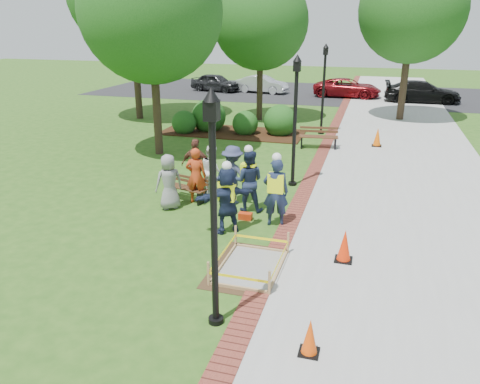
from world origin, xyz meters
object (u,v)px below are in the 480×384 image
(bench_near, at_px, (187,193))
(lamp_near, at_px, (213,196))
(hivis_worker_c, at_px, (248,179))
(hivis_worker_b, at_px, (276,190))
(hivis_worker_a, at_px, (227,197))
(wet_concrete_pad, at_px, (251,259))
(cone_front, at_px, (310,337))

(bench_near, height_order, lamp_near, lamp_near)
(lamp_near, distance_m, hivis_worker_c, 5.66)
(hivis_worker_b, bearing_deg, bench_near, 160.57)
(bench_near, height_order, hivis_worker_a, hivis_worker_a)
(wet_concrete_pad, bearing_deg, hivis_worker_a, 122.23)
(cone_front, height_order, hivis_worker_b, hivis_worker_b)
(cone_front, bearing_deg, lamp_near, 167.27)
(cone_front, bearing_deg, hivis_worker_b, 108.18)
(cone_front, distance_m, hivis_worker_b, 5.32)
(wet_concrete_pad, height_order, hivis_worker_b, hivis_worker_b)
(hivis_worker_a, bearing_deg, cone_front, -56.94)
(wet_concrete_pad, distance_m, hivis_worker_a, 2.17)
(cone_front, relative_size, hivis_worker_b, 0.33)
(hivis_worker_a, xyz_separation_m, hivis_worker_c, (0.15, 1.55, 0.02))
(cone_front, relative_size, hivis_worker_c, 0.34)
(bench_near, relative_size, cone_front, 2.08)
(cone_front, bearing_deg, wet_concrete_pad, 123.62)
(wet_concrete_pad, relative_size, bench_near, 1.66)
(wet_concrete_pad, height_order, lamp_near, lamp_near)
(wet_concrete_pad, relative_size, cone_front, 3.45)
(cone_front, xyz_separation_m, hivis_worker_b, (-1.65, 5.02, 0.67))
(bench_near, relative_size, hivis_worker_b, 0.69)
(hivis_worker_b, bearing_deg, lamp_near, -91.49)
(bench_near, relative_size, hivis_worker_a, 0.73)
(hivis_worker_a, height_order, hivis_worker_c, hivis_worker_c)
(bench_near, height_order, hivis_worker_b, hivis_worker_b)
(hivis_worker_a, bearing_deg, bench_near, 135.89)
(wet_concrete_pad, height_order, cone_front, cone_front)
(bench_near, distance_m, hivis_worker_b, 3.28)
(bench_near, xyz_separation_m, cone_front, (4.65, -6.08, 0.09))
(cone_front, bearing_deg, hivis_worker_c, 114.28)
(cone_front, height_order, hivis_worker_c, hivis_worker_c)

